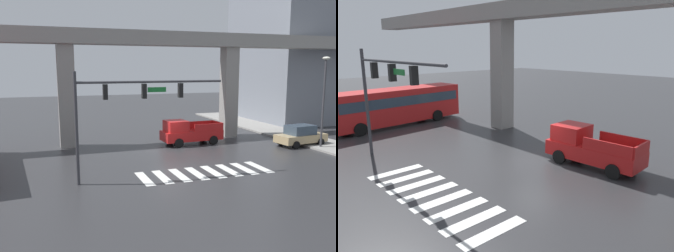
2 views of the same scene
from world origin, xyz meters
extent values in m
plane|color=#2D2D30|center=(0.00, 0.00, 0.00)|extent=(120.00, 120.00, 0.00)
cube|color=silver|center=(-3.85, -6.23, 0.01)|extent=(0.55, 2.80, 0.01)
cube|color=silver|center=(-2.75, -6.23, 0.01)|extent=(0.55, 2.80, 0.01)
cube|color=silver|center=(-1.65, -6.23, 0.01)|extent=(0.55, 2.80, 0.01)
cube|color=silver|center=(-0.55, -6.23, 0.01)|extent=(0.55, 2.80, 0.01)
cube|color=silver|center=(0.55, -6.23, 0.01)|extent=(0.55, 2.80, 0.01)
cube|color=silver|center=(1.65, -6.23, 0.01)|extent=(0.55, 2.80, 0.01)
cube|color=silver|center=(2.75, -6.23, 0.01)|extent=(0.55, 2.80, 0.01)
cube|color=silver|center=(3.85, -6.23, 0.01)|extent=(0.55, 2.80, 0.01)
cube|color=gray|center=(0.00, 4.32, 8.84)|extent=(54.18, 1.85, 1.20)
cube|color=gray|center=(-7.32, 4.32, 4.12)|extent=(1.30, 1.30, 8.24)
cube|color=red|center=(2.60, 1.98, 0.78)|extent=(5.18, 2.14, 0.80)
cube|color=red|center=(1.15, 1.91, 1.63)|extent=(1.78, 1.83, 0.90)
cube|color=#3F5160|center=(0.68, 1.89, 1.63)|extent=(0.18, 1.67, 0.77)
cube|color=red|center=(3.78, 1.16, 1.48)|extent=(2.65, 0.23, 0.60)
cube|color=red|center=(3.70, 2.91, 1.48)|extent=(2.65, 0.23, 0.60)
cube|color=red|center=(5.09, 2.10, 1.48)|extent=(0.18, 1.75, 0.60)
cylinder|color=black|center=(1.06, 1.00, 0.38)|extent=(0.77, 0.32, 0.76)
cylinder|color=black|center=(0.97, 2.81, 0.38)|extent=(0.77, 0.32, 0.76)
cylinder|color=black|center=(4.22, 1.15, 0.38)|extent=(0.77, 0.32, 0.76)
cylinder|color=black|center=(4.13, 2.96, 0.38)|extent=(0.77, 0.32, 0.76)
cube|color=red|center=(-13.87, -1.36, 1.64)|extent=(3.43, 10.98, 2.70)
cube|color=#2D3D4C|center=(-13.87, -1.36, 2.11)|extent=(3.42, 10.44, 0.76)
cylinder|color=black|center=(-12.32, -5.02, 0.48)|extent=(0.43, 0.99, 0.96)
cylinder|color=black|center=(-14.76, -5.23, 0.48)|extent=(0.43, 0.99, 0.96)
cylinder|color=black|center=(-12.90, 1.71, 0.48)|extent=(0.43, 0.99, 0.96)
cylinder|color=black|center=(-15.34, 1.49, 0.48)|extent=(0.43, 0.99, 0.96)
cylinder|color=#38383D|center=(-7.57, -6.05, 3.10)|extent=(0.18, 0.18, 6.20)
cylinder|color=#38383D|center=(-3.27, -6.05, 5.60)|extent=(8.60, 0.14, 0.14)
cube|color=black|center=(-5.97, -6.05, 5.08)|extent=(0.24, 0.32, 0.84)
sphere|color=green|center=(-5.97, -6.05, 4.82)|extent=(0.17, 0.17, 0.17)
cube|color=black|center=(-3.77, -6.05, 5.08)|extent=(0.24, 0.32, 0.84)
sphere|color=green|center=(-3.77, -6.05, 4.82)|extent=(0.17, 0.17, 0.17)
cube|color=black|center=(-1.57, -6.05, 5.08)|extent=(0.24, 0.32, 0.84)
sphere|color=green|center=(-1.57, -6.05, 4.82)|extent=(0.17, 0.17, 0.17)
cube|color=#19722D|center=(-3.02, -6.05, 5.15)|extent=(1.10, 0.04, 0.28)
camera|label=1|loc=(-9.37, -26.04, 6.39)|focal=39.17mm
camera|label=2|loc=(11.58, -12.81, 6.28)|focal=34.83mm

